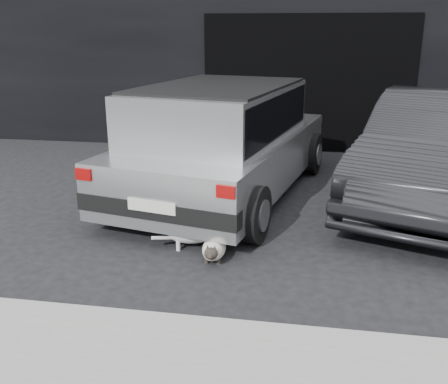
% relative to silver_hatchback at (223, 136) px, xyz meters
% --- Properties ---
extents(ground, '(80.00, 80.00, 0.00)m').
position_rel_silver_hatchback_xyz_m(ground, '(0.14, -0.95, -0.88)').
color(ground, black).
rests_on(ground, ground).
extents(building_facade, '(34.00, 4.00, 5.00)m').
position_rel_silver_hatchback_xyz_m(building_facade, '(1.14, 5.05, 1.62)').
color(building_facade, black).
rests_on(building_facade, ground).
extents(garage_opening, '(4.00, 0.10, 2.60)m').
position_rel_silver_hatchback_xyz_m(garage_opening, '(1.14, 3.04, 0.42)').
color(garage_opening, black).
rests_on(garage_opening, ground).
extents(curb, '(18.00, 0.25, 0.12)m').
position_rel_silver_hatchback_xyz_m(curb, '(1.14, -3.55, -0.82)').
color(curb, gray).
rests_on(curb, ground).
extents(silver_hatchback, '(2.87, 4.68, 1.61)m').
position_rel_silver_hatchback_xyz_m(silver_hatchback, '(0.00, 0.00, 0.00)').
color(silver_hatchback, '#A6A9AB').
rests_on(silver_hatchback, ground).
extents(second_car, '(3.07, 4.86, 1.51)m').
position_rel_silver_hatchback_xyz_m(second_car, '(2.95, 0.22, -0.12)').
color(second_car, black).
rests_on(second_car, ground).
extents(cat_siamese, '(0.28, 0.75, 0.26)m').
position_rel_silver_hatchback_xyz_m(cat_siamese, '(0.26, -2.15, -0.76)').
color(cat_siamese, beige).
rests_on(cat_siamese, ground).
extents(cat_white, '(0.81, 0.42, 0.39)m').
position_rel_silver_hatchback_xyz_m(cat_white, '(0.02, -1.87, -0.69)').
color(cat_white, silver).
rests_on(cat_white, ground).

